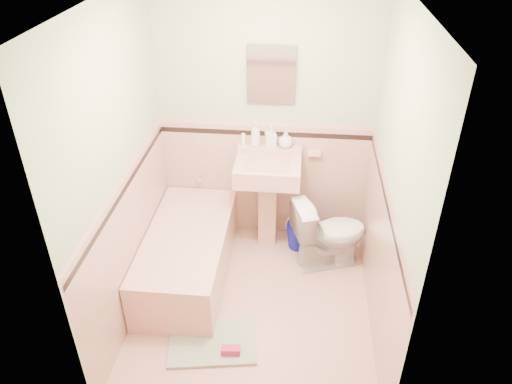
# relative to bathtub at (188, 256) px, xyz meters

# --- Properties ---
(floor) EXTENTS (2.20, 2.20, 0.00)m
(floor) POSITION_rel_bathtub_xyz_m (0.63, -0.33, -0.23)
(floor) COLOR #D79E8C
(floor) RESTS_ON ground
(ceiling) EXTENTS (2.20, 2.20, 0.00)m
(ceiling) POSITION_rel_bathtub_xyz_m (0.63, -0.33, 2.27)
(ceiling) COLOR white
(ceiling) RESTS_ON ground
(wall_back) EXTENTS (2.50, 0.00, 2.50)m
(wall_back) POSITION_rel_bathtub_xyz_m (0.63, 0.77, 1.02)
(wall_back) COLOR #F5E3C8
(wall_back) RESTS_ON ground
(wall_front) EXTENTS (2.50, 0.00, 2.50)m
(wall_front) POSITION_rel_bathtub_xyz_m (0.63, -1.43, 1.02)
(wall_front) COLOR #F5E3C8
(wall_front) RESTS_ON ground
(wall_left) EXTENTS (0.00, 2.50, 2.50)m
(wall_left) POSITION_rel_bathtub_xyz_m (-0.37, -0.33, 1.02)
(wall_left) COLOR #F5E3C8
(wall_left) RESTS_ON ground
(wall_right) EXTENTS (0.00, 2.50, 2.50)m
(wall_right) POSITION_rel_bathtub_xyz_m (1.63, -0.33, 1.02)
(wall_right) COLOR #F5E3C8
(wall_right) RESTS_ON ground
(wainscot_back) EXTENTS (2.00, 0.00, 2.00)m
(wainscot_back) POSITION_rel_bathtub_xyz_m (0.63, 0.76, 0.38)
(wainscot_back) COLOR #D9A392
(wainscot_back) RESTS_ON ground
(wainscot_front) EXTENTS (2.00, 0.00, 2.00)m
(wainscot_front) POSITION_rel_bathtub_xyz_m (0.63, -1.42, 0.38)
(wainscot_front) COLOR #D9A392
(wainscot_front) RESTS_ON ground
(wainscot_left) EXTENTS (0.00, 2.20, 2.20)m
(wainscot_left) POSITION_rel_bathtub_xyz_m (-0.36, -0.33, 0.38)
(wainscot_left) COLOR #D9A392
(wainscot_left) RESTS_ON ground
(wainscot_right) EXTENTS (0.00, 2.20, 2.20)m
(wainscot_right) POSITION_rel_bathtub_xyz_m (1.62, -0.33, 0.38)
(wainscot_right) COLOR #D9A392
(wainscot_right) RESTS_ON ground
(accent_back) EXTENTS (2.00, 0.00, 2.00)m
(accent_back) POSITION_rel_bathtub_xyz_m (0.63, 0.75, 0.90)
(accent_back) COLOR black
(accent_back) RESTS_ON ground
(accent_front) EXTENTS (2.00, 0.00, 2.00)m
(accent_front) POSITION_rel_bathtub_xyz_m (0.63, -1.41, 0.90)
(accent_front) COLOR black
(accent_front) RESTS_ON ground
(accent_left) EXTENTS (0.00, 2.20, 2.20)m
(accent_left) POSITION_rel_bathtub_xyz_m (-0.35, -0.33, 0.89)
(accent_left) COLOR black
(accent_left) RESTS_ON ground
(accent_right) EXTENTS (0.00, 2.20, 2.20)m
(accent_right) POSITION_rel_bathtub_xyz_m (1.61, -0.33, 0.89)
(accent_right) COLOR black
(accent_right) RESTS_ON ground
(cap_back) EXTENTS (2.00, 0.00, 2.00)m
(cap_back) POSITION_rel_bathtub_xyz_m (0.63, 0.75, 0.99)
(cap_back) COLOR #D79E92
(cap_back) RESTS_ON ground
(cap_front) EXTENTS (2.00, 0.00, 2.00)m
(cap_front) POSITION_rel_bathtub_xyz_m (0.63, -1.41, 0.99)
(cap_front) COLOR #D79E92
(cap_front) RESTS_ON ground
(cap_left) EXTENTS (0.00, 2.20, 2.20)m
(cap_left) POSITION_rel_bathtub_xyz_m (-0.35, -0.33, 1.00)
(cap_left) COLOR #D79E92
(cap_left) RESTS_ON ground
(cap_right) EXTENTS (0.00, 2.20, 2.20)m
(cap_right) POSITION_rel_bathtub_xyz_m (1.61, -0.33, 1.00)
(cap_right) COLOR #D79E92
(cap_right) RESTS_ON ground
(bathtub) EXTENTS (0.70, 1.50, 0.45)m
(bathtub) POSITION_rel_bathtub_xyz_m (0.00, 0.00, 0.00)
(bathtub) COLOR #D29C8B
(bathtub) RESTS_ON floor
(tub_faucet) EXTENTS (0.04, 0.12, 0.04)m
(tub_faucet) POSITION_rel_bathtub_xyz_m (0.00, 0.72, 0.41)
(tub_faucet) COLOR silver
(tub_faucet) RESTS_ON wall_back
(sink) EXTENTS (0.60, 0.49, 0.94)m
(sink) POSITION_rel_bathtub_xyz_m (0.68, 0.53, 0.25)
(sink) COLOR #D29C8B
(sink) RESTS_ON floor
(sink_faucet) EXTENTS (0.02, 0.02, 0.10)m
(sink_faucet) POSITION_rel_bathtub_xyz_m (0.68, 0.67, 0.72)
(sink_faucet) COLOR silver
(sink_faucet) RESTS_ON sink
(medicine_cabinet) EXTENTS (0.36, 0.04, 0.45)m
(medicine_cabinet) POSITION_rel_bathtub_xyz_m (0.68, 0.74, 1.47)
(medicine_cabinet) COLOR white
(medicine_cabinet) RESTS_ON wall_back
(soap_dish) EXTENTS (0.12, 0.07, 0.04)m
(soap_dish) POSITION_rel_bathtub_xyz_m (1.10, 0.73, 0.72)
(soap_dish) COLOR #D29C8B
(soap_dish) RESTS_ON wall_back
(soap_bottle_left) EXTENTS (0.11, 0.11, 0.24)m
(soap_bottle_left) POSITION_rel_bathtub_xyz_m (0.55, 0.71, 0.90)
(soap_bottle_left) COLOR #B2B2B2
(soap_bottle_left) RESTS_ON sink
(soap_bottle_mid) EXTENTS (0.12, 0.12, 0.21)m
(soap_bottle_mid) POSITION_rel_bathtub_xyz_m (0.69, 0.71, 0.89)
(soap_bottle_mid) COLOR #B2B2B2
(soap_bottle_mid) RESTS_ON sink
(soap_bottle_right) EXTENTS (0.17, 0.17, 0.17)m
(soap_bottle_right) POSITION_rel_bathtub_xyz_m (0.83, 0.71, 0.87)
(soap_bottle_right) COLOR #B2B2B2
(soap_bottle_right) RESTS_ON sink
(tube) EXTENTS (0.04, 0.04, 0.12)m
(tube) POSITION_rel_bathtub_xyz_m (0.43, 0.71, 0.84)
(tube) COLOR white
(tube) RESTS_ON sink
(toilet) EXTENTS (0.77, 0.58, 0.70)m
(toilet) POSITION_rel_bathtub_xyz_m (1.28, 0.31, 0.12)
(toilet) COLOR white
(toilet) RESTS_ON floor
(bucket) EXTENTS (0.32, 0.32, 0.26)m
(bucket) POSITION_rel_bathtub_xyz_m (1.00, 0.53, -0.10)
(bucket) COLOR #090EA1
(bucket) RESTS_ON floor
(bath_mat) EXTENTS (0.75, 0.56, 0.03)m
(bath_mat) POSITION_rel_bathtub_xyz_m (0.35, -0.79, -0.21)
(bath_mat) COLOR gray
(bath_mat) RESTS_ON floor
(shoe) EXTENTS (0.15, 0.08, 0.06)m
(shoe) POSITION_rel_bathtub_xyz_m (0.51, -0.88, -0.17)
(shoe) COLOR #BF1E59
(shoe) RESTS_ON bath_mat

